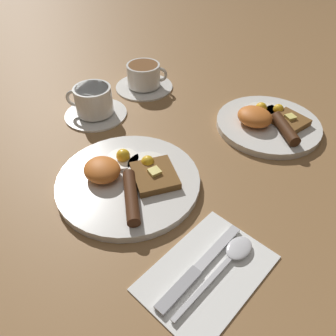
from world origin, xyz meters
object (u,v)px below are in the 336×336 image
Objects in this scene: breakfast_plate_far at (268,122)px; teacup_near at (94,103)px; knife at (197,270)px; breakfast_plate_near at (128,179)px; teacup_far at (144,78)px; spoon at (232,256)px.

teacup_near is at bearing -140.57° from breakfast_plate_far.
breakfast_plate_near is at bearing 74.25° from knife.
teacup_far is 0.55m from spoon.
spoon is at bearing -63.82° from breakfast_plate_far.
spoon is at bearing -25.00° from knife.
teacup_far is at bearing 97.62° from teacup_near.
teacup_far reaches higher than knife.
teacup_near reaches higher than teacup_far.
breakfast_plate_far is 1.26× the size of knife.
teacup_near reaches higher than spoon.
breakfast_plate_near is at bearing -101.63° from breakfast_plate_far.
knife is (0.45, -0.13, -0.02)m from teacup_near.
breakfast_plate_near is 0.37m from teacup_far.
knife is at bearing -32.34° from teacup_far.
breakfast_plate_far is at bearing 14.02° from teacup_far.
breakfast_plate_far is 0.34m from teacup_far.
teacup_near is at bearing -82.38° from teacup_far.
teacup_far is 0.88× the size of spoon.
spoon is at bearing -26.38° from teacup_far.
knife is at bearing -15.89° from teacup_near.
spoon is (0.50, -0.25, -0.02)m from teacup_far.
breakfast_plate_near is 1.44× the size of knife.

